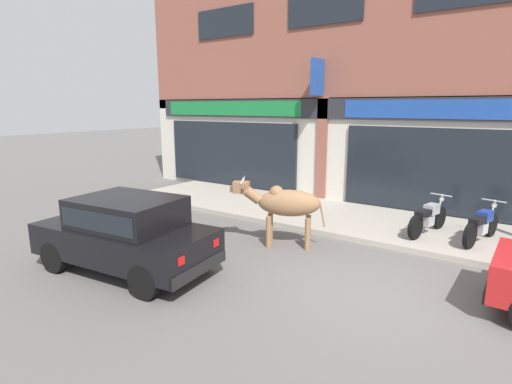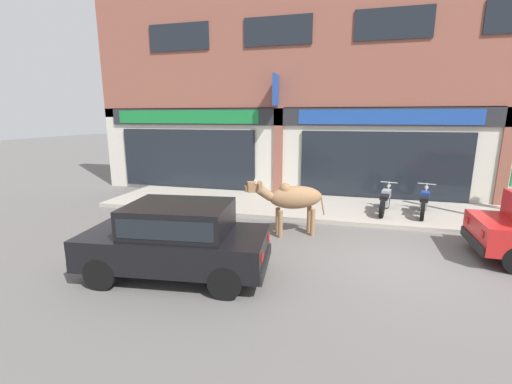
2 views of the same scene
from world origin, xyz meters
The scene contains 7 objects.
ground_plane centered at (0.00, 0.00, 0.00)m, with size 90.00×90.00×0.00m, color #605E5B.
sidewalk centered at (0.00, 3.86, 0.06)m, with size 19.00×3.32×0.13m, color #A8A093.
shop_building centered at (0.00, 5.78, 4.87)m, with size 23.00×1.40×10.13m.
cow centered at (-2.57, 1.04, 1.01)m, with size 1.99×1.17×1.61m.
car_1 centered at (-4.34, -1.87, 0.81)m, with size 3.74×1.98×1.46m.
motorcycle_0 centered at (-0.02, 3.49, 0.51)m, with size 0.67×1.79×0.88m.
motorcycle_1 centered at (1.10, 3.52, 0.51)m, with size 0.68×1.78×0.88m.
Camera 1 is at (1.85, -6.42, 3.13)m, focal length 28.00 mm.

